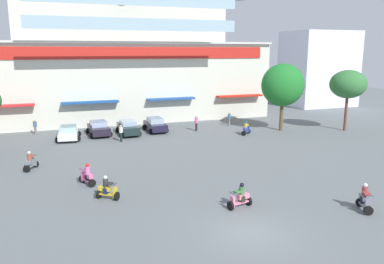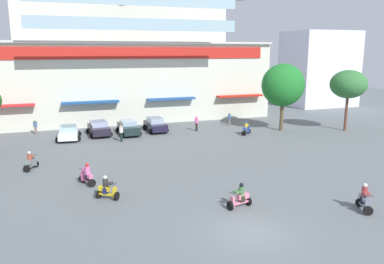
# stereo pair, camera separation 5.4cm
# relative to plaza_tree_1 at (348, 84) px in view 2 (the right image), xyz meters

# --- Properties ---
(ground_plane) EXTENTS (128.00, 128.00, 0.00)m
(ground_plane) POSITION_rel_plaza_tree_1_xyz_m (-21.94, -5.77, -5.17)
(ground_plane) COLOR slate
(colonial_building) EXTENTS (37.16, 16.22, 18.36)m
(colonial_building) POSITION_rel_plaza_tree_1_xyz_m (-21.94, 17.13, 2.96)
(colonial_building) COLOR silver
(colonial_building) RESTS_ON ground
(flank_building_right) EXTENTS (10.25, 8.15, 11.85)m
(flank_building_right) POSITION_rel_plaza_tree_1_xyz_m (10.11, 18.53, 0.75)
(flank_building_right) COLOR silver
(flank_building_right) RESTS_ON ground
(plaza_tree_1) EXTENTS (4.04, 3.87, 6.75)m
(plaza_tree_1) POSITION_rel_plaza_tree_1_xyz_m (0.00, 0.00, 0.00)
(plaza_tree_1) COLOR brown
(plaza_tree_1) RESTS_ON ground
(plaza_tree_3) EXTENTS (4.87, 4.23, 7.44)m
(plaza_tree_3) POSITION_rel_plaza_tree_1_xyz_m (-6.75, 2.46, -0.08)
(plaza_tree_3) COLOR brown
(plaza_tree_3) RESTS_ON ground
(parked_car_0) EXTENTS (2.64, 4.03, 1.42)m
(parked_car_0) POSITION_rel_plaza_tree_1_xyz_m (-29.52, 5.58, -4.45)
(parked_car_0) COLOR white
(parked_car_0) RESTS_ON ground
(parked_car_1) EXTENTS (2.57, 4.22, 1.54)m
(parked_car_1) POSITION_rel_plaza_tree_1_xyz_m (-26.41, 6.66, -4.40)
(parked_car_1) COLOR black
(parked_car_1) RESTS_ON ground
(parked_car_2) EXTENTS (2.35, 4.32, 1.52)m
(parked_car_2) POSITION_rel_plaza_tree_1_xyz_m (-23.39, 6.04, -4.39)
(parked_car_2) COLOR #1A2929
(parked_car_2) RESTS_ON ground
(parked_car_3) EXTENTS (2.38, 4.18, 1.55)m
(parked_car_3) POSITION_rel_plaza_tree_1_xyz_m (-20.25, 6.67, -4.40)
(parked_car_3) COLOR #1D1931
(parked_car_3) RESTS_ON ground
(scooter_rider_0) EXTENTS (1.53, 0.82, 1.48)m
(scooter_rider_0) POSITION_rel_plaza_tree_1_xyz_m (-20.99, -15.78, -4.57)
(scooter_rider_0) COLOR black
(scooter_rider_0) RESTS_ON ground
(scooter_rider_1) EXTENTS (1.05, 1.52, 1.53)m
(scooter_rider_1) POSITION_rel_plaza_tree_1_xyz_m (-28.89, -8.86, -4.55)
(scooter_rider_1) COLOR black
(scooter_rider_1) RESTS_ON ground
(scooter_rider_2) EXTENTS (1.09, 1.53, 1.48)m
(scooter_rider_2) POSITION_rel_plaza_tree_1_xyz_m (-32.62, -4.04, -4.56)
(scooter_rider_2) COLOR black
(scooter_rider_2) RESTS_ON ground
(scooter_rider_3) EXTENTS (0.98, 1.41, 1.60)m
(scooter_rider_3) POSITION_rel_plaza_tree_1_xyz_m (-14.62, -18.51, -4.51)
(scooter_rider_3) COLOR black
(scooter_rider_3) RESTS_ON ground
(scooter_rider_5) EXTENTS (1.39, 1.20, 1.49)m
(scooter_rider_5) POSITION_rel_plaza_tree_1_xyz_m (-27.96, -11.92, -4.56)
(scooter_rider_5) COLOR black
(scooter_rider_5) RESTS_ON ground
(scooter_rider_6) EXTENTS (1.45, 1.35, 1.49)m
(scooter_rider_6) POSITION_rel_plaza_tree_1_xyz_m (-11.54, 1.72, -4.55)
(scooter_rider_6) COLOR black
(scooter_rider_6) RESTS_ON ground
(pedestrian_0) EXTENTS (0.35, 0.35, 1.63)m
(pedestrian_0) POSITION_rel_plaza_tree_1_xyz_m (-11.09, 6.89, -4.23)
(pedestrian_0) COLOR slate
(pedestrian_0) RESTS_ON ground
(pedestrian_1) EXTENTS (0.56, 0.56, 1.71)m
(pedestrian_1) POSITION_rel_plaza_tree_1_xyz_m (-15.83, 5.40, -4.21)
(pedestrian_1) COLOR black
(pedestrian_1) RESTS_ON ground
(pedestrian_2) EXTENTS (0.54, 0.54, 1.67)m
(pedestrian_2) POSITION_rel_plaza_tree_1_xyz_m (-24.65, 2.95, -4.22)
(pedestrian_2) COLOR black
(pedestrian_2) RESTS_ON ground
(pedestrian_3) EXTENTS (0.53, 0.53, 1.61)m
(pedestrian_3) POSITION_rel_plaza_tree_1_xyz_m (-32.76, 9.49, -4.27)
(pedestrian_3) COLOR slate
(pedestrian_3) RESTS_ON ground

